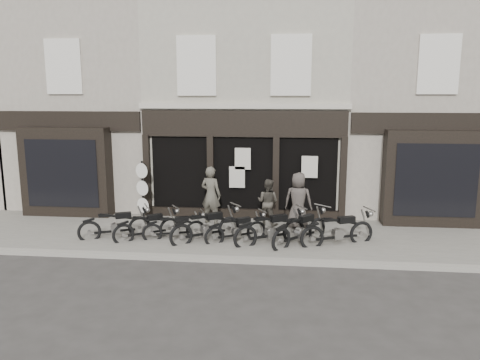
# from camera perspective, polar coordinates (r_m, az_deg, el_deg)

# --- Properties ---
(ground_plane) EXTENTS (90.00, 90.00, 0.00)m
(ground_plane) POSITION_cam_1_polar(r_m,az_deg,el_deg) (13.99, -0.83, -8.16)
(ground_plane) COLOR #2D2B28
(ground_plane) RESTS_ON ground
(pavement) EXTENTS (30.00, 4.20, 0.12)m
(pavement) POSITION_cam_1_polar(r_m,az_deg,el_deg) (14.82, -0.41, -6.83)
(pavement) COLOR #605C55
(pavement) RESTS_ON ground_plane
(kerb) EXTENTS (30.00, 0.25, 0.13)m
(kerb) POSITION_cam_1_polar(r_m,az_deg,el_deg) (12.80, -1.51, -9.67)
(kerb) COLOR gray
(kerb) RESTS_ON ground_plane
(central_building) EXTENTS (7.30, 6.22, 8.34)m
(central_building) POSITION_cam_1_polar(r_m,az_deg,el_deg) (19.17, 1.30, 9.34)
(central_building) COLOR #A29D8B
(central_building) RESTS_ON ground
(neighbour_left) EXTENTS (5.60, 6.73, 8.34)m
(neighbour_left) POSITION_cam_1_polar(r_m,az_deg,el_deg) (20.64, -16.79, 8.88)
(neighbour_left) COLOR gray
(neighbour_left) RESTS_ON ground
(neighbour_right) EXTENTS (5.60, 6.73, 8.34)m
(neighbour_right) POSITION_cam_1_polar(r_m,az_deg,el_deg) (19.64, 20.30, 8.61)
(neighbour_right) COLOR gray
(neighbour_right) RESTS_ON ground
(motorcycle_0) EXTENTS (2.05, 1.21, 1.06)m
(motorcycle_0) POSITION_cam_1_polar(r_m,az_deg,el_deg) (14.96, -14.91, -5.60)
(motorcycle_0) COLOR black
(motorcycle_0) RESTS_ON ground
(motorcycle_1) EXTENTS (1.86, 1.41, 1.02)m
(motorcycle_1) POSITION_cam_1_polar(r_m,az_deg,el_deg) (14.60, -11.17, -5.90)
(motorcycle_1) COLOR black
(motorcycle_1) RESTS_ON ground
(motorcycle_2) EXTENTS (1.86, 0.93, 0.93)m
(motorcycle_2) POSITION_cam_1_polar(r_m,az_deg,el_deg) (14.52, -7.92, -6.03)
(motorcycle_2) COLOR black
(motorcycle_2) RESTS_ON ground
(motorcycle_3) EXTENTS (2.02, 1.62, 1.12)m
(motorcycle_3) POSITION_cam_1_polar(r_m,az_deg,el_deg) (14.19, -4.10, -6.04)
(motorcycle_3) COLOR black
(motorcycle_3) RESTS_ON ground
(motorcycle_4) EXTENTS (1.82, 1.23, 0.96)m
(motorcycle_4) POSITION_cam_1_polar(r_m,az_deg,el_deg) (14.15, -0.43, -6.32)
(motorcycle_4) COLOR black
(motorcycle_4) RESTS_ON ground
(motorcycle_5) EXTENTS (2.14, 1.45, 1.13)m
(motorcycle_5) POSITION_cam_1_polar(r_m,az_deg,el_deg) (13.93, 3.80, -6.32)
(motorcycle_5) COLOR black
(motorcycle_5) RESTS_ON ground
(motorcycle_6) EXTENTS (1.77, 1.89, 1.12)m
(motorcycle_6) POSITION_cam_1_polar(r_m,az_deg,el_deg) (14.00, 7.38, -6.33)
(motorcycle_6) COLOR black
(motorcycle_6) RESTS_ON ground
(motorcycle_7) EXTENTS (2.21, 1.21, 1.13)m
(motorcycle_7) POSITION_cam_1_polar(r_m,az_deg,el_deg) (14.08, 11.86, -6.36)
(motorcycle_7) COLOR black
(motorcycle_7) RESTS_ON ground
(man_left) EXTENTS (0.82, 0.66, 1.96)m
(man_left) POSITION_cam_1_polar(r_m,az_deg,el_deg) (15.83, -3.57, -1.84)
(man_left) COLOR #4B473D
(man_left) RESTS_ON pavement
(man_centre) EXTENTS (0.93, 0.84, 1.56)m
(man_centre) POSITION_cam_1_polar(r_m,az_deg,el_deg) (15.69, 3.42, -2.69)
(man_centre) COLOR #3B3730
(man_centre) RESTS_ON pavement
(man_right) EXTENTS (0.99, 0.73, 1.85)m
(man_right) POSITION_cam_1_polar(r_m,az_deg,el_deg) (15.34, 7.12, -2.49)
(man_right) COLOR #423B37
(man_right) RESTS_ON pavement
(advert_sign_post) EXTENTS (0.50, 0.34, 2.18)m
(advert_sign_post) POSITION_cam_1_polar(r_m,az_deg,el_deg) (16.68, -11.78, -1.53)
(advert_sign_post) COLOR black
(advert_sign_post) RESTS_ON ground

